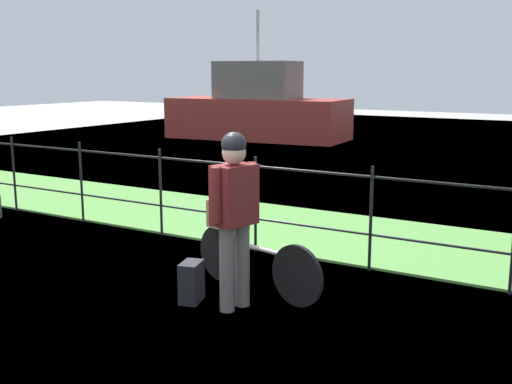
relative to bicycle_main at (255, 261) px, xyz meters
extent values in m
plane|color=#9E9993|center=(-0.75, -0.84, -0.32)|extent=(60.00, 60.00, 0.00)
cube|color=#569342|center=(-0.75, 2.50, -0.31)|extent=(27.00, 2.40, 0.03)
plane|color=slate|center=(-0.75, 9.88, -0.32)|extent=(30.00, 30.00, 0.00)
cylinder|color=black|center=(-5.25, 1.26, 0.27)|extent=(0.04, 0.04, 1.20)
cylinder|color=black|center=(-3.75, 1.26, 0.27)|extent=(0.04, 0.04, 1.20)
cylinder|color=black|center=(-2.25, 1.26, 0.27)|extent=(0.04, 0.04, 1.20)
cylinder|color=black|center=(-0.75, 1.26, 0.27)|extent=(0.04, 0.04, 1.20)
cylinder|color=black|center=(0.75, 1.26, 0.27)|extent=(0.04, 0.04, 1.20)
cylinder|color=black|center=(-0.75, 1.26, 0.09)|extent=(18.00, 0.03, 0.03)
cylinder|color=black|center=(-0.75, 1.26, 0.75)|extent=(18.00, 0.03, 0.03)
cylinder|color=black|center=(0.55, -0.13, -0.02)|extent=(0.60, 0.18, 0.61)
cylinder|color=black|center=(-0.50, 0.12, -0.02)|extent=(0.60, 0.18, 0.61)
cylinder|color=#BCB7B2|center=(0.02, -0.01, 0.15)|extent=(0.83, 0.24, 0.04)
cube|color=black|center=(-0.39, 0.09, 0.18)|extent=(0.22, 0.13, 0.06)
cube|color=slate|center=(-0.39, 0.09, 0.27)|extent=(0.39, 0.24, 0.02)
cube|color=#A87F51|center=(-0.39, 0.09, 0.43)|extent=(0.44, 0.34, 0.29)
ellipsoid|color=silver|center=(-0.39, 0.09, 0.64)|extent=(0.30, 0.20, 0.13)
sphere|color=silver|center=(-0.27, 0.06, 0.69)|extent=(0.11, 0.11, 0.11)
cylinder|color=slate|center=(0.09, -0.38, 0.09)|extent=(0.14, 0.14, 0.82)
cylinder|color=slate|center=(0.04, -0.58, 0.09)|extent=(0.14, 0.14, 0.82)
cube|color=maroon|center=(0.06, -0.48, 0.78)|extent=(0.35, 0.45, 0.56)
cylinder|color=maroon|center=(0.11, -0.26, 0.80)|extent=(0.10, 0.10, 0.50)
cylinder|color=maroon|center=(0.01, -0.69, 0.80)|extent=(0.10, 0.10, 0.50)
sphere|color=tan|center=(0.06, -0.48, 1.17)|extent=(0.22, 0.22, 0.22)
sphere|color=black|center=(0.06, -0.48, 1.24)|extent=(0.23, 0.23, 0.23)
cube|color=black|center=(-0.39, -0.55, -0.12)|extent=(0.25, 0.32, 0.40)
cube|color=#9E3328|center=(-7.48, 12.61, 0.34)|extent=(6.01, 2.73, 1.32)
cube|color=slate|center=(-7.48, 12.61, 1.59)|extent=(2.70, 1.78, 1.19)
cylinder|color=#B2B2B2|center=(-7.48, 12.61, 2.99)|extent=(0.10, 0.10, 1.60)
camera|label=1|loc=(3.16, -5.25, 1.90)|focal=44.17mm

